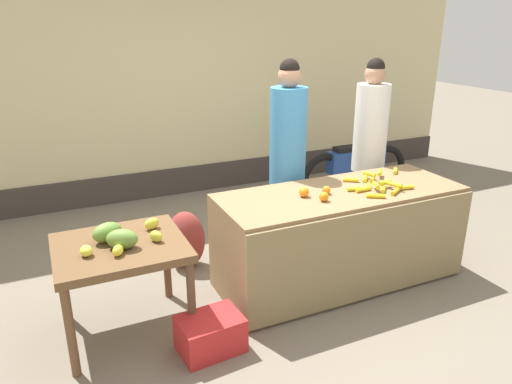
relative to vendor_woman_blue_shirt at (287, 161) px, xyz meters
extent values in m
plane|color=#756B5B|center=(-0.30, -0.65, -0.96)|extent=(24.00, 24.00, 0.00)
cube|color=beige|center=(-0.30, 2.23, 0.71)|extent=(8.33, 0.20, 3.33)
cube|color=#3F3833|center=(-0.30, 2.12, -0.78)|extent=(8.33, 0.04, 0.36)
cube|color=olive|center=(0.17, -0.65, -0.54)|extent=(2.13, 0.80, 0.85)
cube|color=olive|center=(0.17, -1.06, -0.54)|extent=(2.13, 0.03, 0.79)
cube|color=brown|center=(-1.69, -0.65, -0.26)|extent=(0.91, 0.79, 0.06)
cylinder|color=brown|center=(-2.09, -0.99, -0.63)|extent=(0.06, 0.06, 0.67)
cylinder|color=brown|center=(-1.28, -0.99, -0.63)|extent=(0.06, 0.06, 0.67)
cylinder|color=brown|center=(-2.09, -0.31, -0.63)|extent=(0.06, 0.06, 0.67)
cylinder|color=brown|center=(-1.28, -0.31, -0.63)|extent=(0.06, 0.06, 0.67)
cylinder|color=gold|center=(0.68, -0.85, -0.10)|extent=(0.16, 0.06, 0.04)
cylinder|color=yellow|center=(0.52, -0.51, -0.10)|extent=(0.11, 0.12, 0.04)
cylinder|color=gold|center=(0.33, -0.74, -0.10)|extent=(0.15, 0.04, 0.04)
cylinder|color=gold|center=(0.49, -0.80, -0.10)|extent=(0.12, 0.12, 0.04)
cylinder|color=gold|center=(0.55, -0.89, -0.10)|extent=(0.15, 0.11, 0.04)
cylinder|color=yellow|center=(0.42, -0.70, -0.10)|extent=(0.10, 0.12, 0.04)
cylinder|color=gold|center=(0.28, -0.70, -0.10)|extent=(0.15, 0.07, 0.04)
cylinder|color=gold|center=(0.58, -0.54, -0.10)|extent=(0.11, 0.11, 0.04)
cylinder|color=yellow|center=(0.33, -0.91, -0.10)|extent=(0.15, 0.11, 0.04)
cylinder|color=yellow|center=(0.39, -0.49, -0.10)|extent=(0.13, 0.11, 0.04)
cylinder|color=gold|center=(0.93, -0.44, -0.10)|extent=(0.11, 0.12, 0.04)
cylinder|color=gold|center=(0.44, -0.76, -0.06)|extent=(0.08, 0.13, 0.04)
cylinder|color=yellow|center=(0.59, -0.81, -0.06)|extent=(0.09, 0.15, 0.04)
cylinder|color=yellow|center=(0.70, -0.49, -0.06)|extent=(0.11, 0.12, 0.04)
cylinder|color=yellow|center=(0.56, -0.74, -0.06)|extent=(0.13, 0.06, 0.04)
cylinder|color=gold|center=(0.58, -0.49, -0.06)|extent=(0.07, 0.13, 0.04)
sphere|color=orange|center=(0.01, -0.66, -0.08)|extent=(0.07, 0.07, 0.07)
sphere|color=orange|center=(-0.09, -0.80, -0.07)|extent=(0.08, 0.08, 0.08)
sphere|color=orange|center=(-0.19, -0.64, -0.07)|extent=(0.08, 0.08, 0.08)
ellipsoid|color=yellow|center=(-1.73, -0.49, -0.20)|extent=(0.12, 0.11, 0.07)
ellipsoid|color=gold|center=(-1.44, -0.72, -0.19)|extent=(0.11, 0.12, 0.08)
ellipsoid|color=yellow|center=(-1.72, -0.82, -0.20)|extent=(0.11, 0.12, 0.08)
ellipsoid|color=yellow|center=(-1.92, -0.74, -0.19)|extent=(0.09, 0.10, 0.08)
ellipsoid|color=yellow|center=(-1.42, -0.49, -0.19)|extent=(0.14, 0.11, 0.09)
ellipsoid|color=olive|center=(-1.75, -0.57, -0.16)|extent=(0.26, 0.21, 0.14)
ellipsoid|color=olive|center=(-1.67, -0.73, -0.16)|extent=(0.26, 0.23, 0.14)
cylinder|color=#33333D|center=(0.00, 0.00, -0.59)|extent=(0.29, 0.29, 0.74)
cylinder|color=#3F8CCC|center=(0.00, 0.00, 0.23)|extent=(0.34, 0.34, 0.90)
sphere|color=tan|center=(0.00, 0.00, 0.78)|extent=(0.21, 0.21, 0.21)
sphere|color=black|center=(0.00, 0.00, 0.85)|extent=(0.18, 0.18, 0.18)
cylinder|color=#33333D|center=(0.99, 0.06, -0.60)|extent=(0.29, 0.29, 0.73)
cylinder|color=white|center=(0.99, 0.06, 0.21)|extent=(0.34, 0.34, 0.89)
sphere|color=tan|center=(0.99, 0.06, 0.75)|extent=(0.21, 0.21, 0.21)
sphere|color=black|center=(0.99, 0.06, 0.82)|extent=(0.18, 0.18, 0.18)
torus|color=black|center=(2.04, 1.03, -0.63)|extent=(0.65, 0.09, 0.65)
torus|color=black|center=(1.09, 1.03, -0.63)|extent=(0.65, 0.09, 0.65)
cube|color=navy|center=(1.56, 1.03, -0.45)|extent=(0.80, 0.18, 0.28)
cube|color=black|center=(1.46, 1.03, -0.29)|extent=(0.44, 0.16, 0.08)
cylinder|color=gray|center=(1.99, 1.03, -0.28)|extent=(0.04, 0.04, 0.40)
cube|color=red|center=(-1.19, -1.11, -0.83)|extent=(0.47, 0.36, 0.26)
ellipsoid|color=maroon|center=(-0.98, 0.15, -0.68)|extent=(0.47, 0.46, 0.55)
camera|label=1|loc=(-2.08, -3.82, 1.27)|focal=33.61mm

